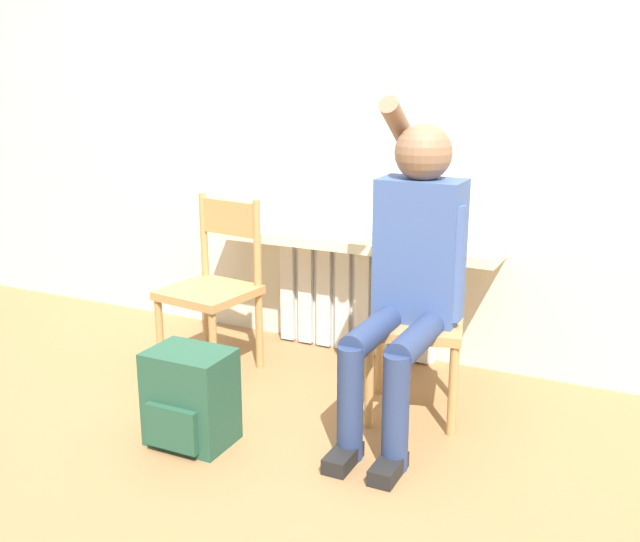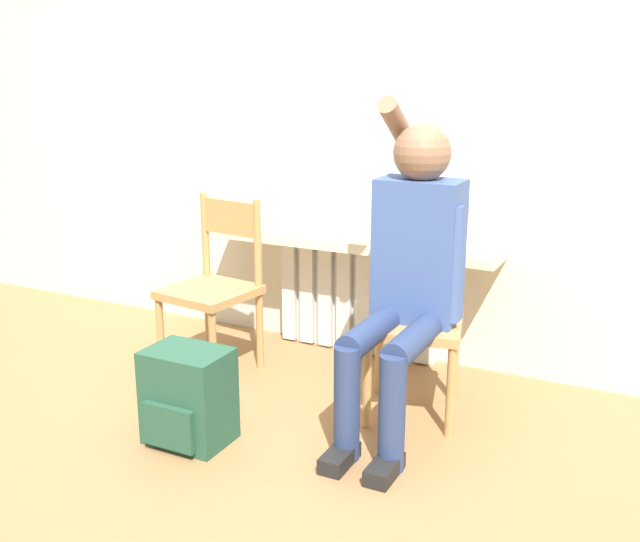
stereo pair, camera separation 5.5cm
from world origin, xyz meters
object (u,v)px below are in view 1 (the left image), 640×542
object	(u,v)px
chair_right	(417,315)
backpack	(190,398)
person	(412,265)
cat	(430,212)
chair_left	(214,285)

from	to	relation	value
chair_right	backpack	bearing A→B (deg)	-150.41
person	cat	distance (m)	0.58
chair_right	cat	size ratio (longest dim) A/B	1.84
chair_right	chair_left	bearing A→B (deg)	165.82
cat	backpack	bearing A→B (deg)	-118.52
chair_left	person	bearing A→B (deg)	1.02
chair_left	person	xyz separation A→B (m)	(1.03, -0.12, 0.25)
chair_right	backpack	distance (m)	0.99
cat	backpack	xyz separation A→B (m)	(-0.60, -1.10, -0.60)
chair_left	person	distance (m)	1.06
chair_left	cat	bearing A→B (deg)	33.10
chair_right	person	distance (m)	0.28
person	chair_right	bearing A→B (deg)	94.95
person	backpack	world-z (taller)	person
person	backpack	bearing A→B (deg)	-142.24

